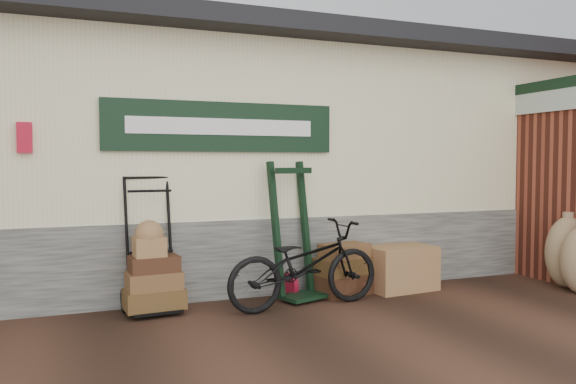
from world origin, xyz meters
The scene contains 9 objects.
ground centered at (0.00, 0.00, 0.00)m, with size 80.00×80.00×0.00m, color black.
station_building centered at (-0.01, 2.74, 1.61)m, with size 14.40×4.10×3.20m.
brick_outbuilding centered at (4.70, 1.19, 1.30)m, with size 1.71×4.51×2.62m.
porter_trolley centered at (-1.12, 0.82, 0.72)m, with size 0.72×0.54×1.44m, color black, non-canonical shape.
green_barrow centered at (0.47, 0.76, 0.78)m, with size 0.56×0.48×1.56m, color black, non-canonical shape.
suitcase_stack centered at (1.10, 0.76, 0.30)m, with size 0.69×0.43×0.61m, color #3D2413, non-canonical shape.
wicker_hamper centered at (1.85, 0.71, 0.27)m, with size 0.82×0.54×0.54m, color olive.
bicycle centered at (0.43, 0.35, 0.52)m, with size 1.77×0.62×1.03m, color black.
burlap_sack_left centered at (3.85, 0.06, 0.44)m, with size 0.55×0.47×0.89m, color brown.
Camera 1 is at (-1.89, -5.13, 1.55)m, focal length 35.00 mm.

